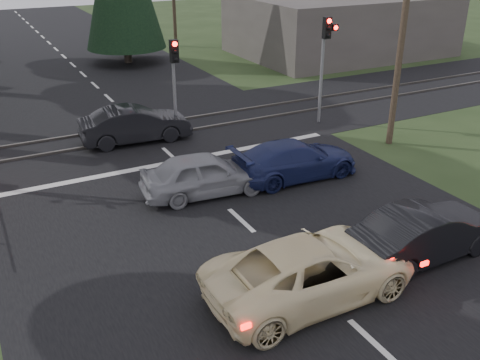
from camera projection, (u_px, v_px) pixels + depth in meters
ground at (296, 271)px, 13.71m from camera, size 120.00×120.00×0.00m
road at (161, 146)px, 21.75m from camera, size 14.00×100.00×0.01m
rail_corridor at (145, 132)px, 23.36m from camera, size 120.00×8.00×0.01m
stop_line at (178, 161)px, 20.30m from camera, size 13.00×0.35×0.00m
rail_near at (151, 136)px, 22.70m from camera, size 120.00×0.12×0.10m
rail_far at (140, 126)px, 23.99m from camera, size 120.00×0.12×0.10m
traffic_signal_right at (326, 50)px, 23.13m from camera, size 0.68×0.48×4.70m
traffic_signal_center at (175, 72)px, 21.55m from camera, size 0.32×0.48×4.10m
utility_pole_near at (403, 26)px, 20.15m from camera, size 1.80×0.26×9.00m
building_right at (340, 25)px, 38.17m from camera, size 14.00×10.00×4.00m
cream_coupe at (311, 269)px, 12.50m from camera, size 5.21×2.43×1.44m
dark_hatchback at (426, 233)px, 14.04m from camera, size 4.36×1.58×1.43m
silver_car at (205, 174)px, 17.49m from camera, size 4.35×2.10×1.43m
blue_sedan at (295, 160)px, 18.71m from camera, size 4.69×2.01×1.35m
dark_car_far at (135, 125)px, 21.98m from camera, size 4.57×1.87×1.47m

